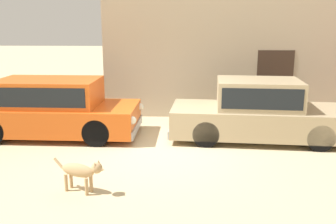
{
  "coord_description": "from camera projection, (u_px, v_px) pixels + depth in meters",
  "views": [
    {
      "loc": [
        0.6,
        -7.97,
        2.89
      ],
      "look_at": [
        0.29,
        0.2,
        0.9
      ],
      "focal_mm": 39.1,
      "sensor_mm": 36.0,
      "label": 1
    }
  ],
  "objects": [
    {
      "name": "parked_sedan_nearest",
      "position": [
        52.0,
        107.0,
        9.52
      ],
      "size": [
        4.46,
        1.89,
        1.5
      ],
      "rotation": [
        0.0,
        0.0,
        -0.02
      ],
      "color": "#D15619",
      "rests_on": "ground_plane"
    },
    {
      "name": "parked_sedan_second",
      "position": [
        259.0,
        111.0,
        9.21
      ],
      "size": [
        4.63,
        2.03,
        1.53
      ],
      "rotation": [
        0.0,
        0.0,
        -0.08
      ],
      "color": "tan",
      "rests_on": "ground_plane"
    },
    {
      "name": "ground_plane",
      "position": [
        155.0,
        152.0,
        8.45
      ],
      "size": [
        80.0,
        80.0,
        0.0
      ],
      "primitive_type": "plane",
      "color": "tan"
    },
    {
      "name": "apartment_block",
      "position": [
        325.0,
        0.0,
        13.09
      ],
      "size": [
        15.08,
        5.31,
        7.36
      ],
      "color": "tan",
      "rests_on": "ground_plane"
    },
    {
      "name": "stray_dog_spotted",
      "position": [
        82.0,
        171.0,
        6.34
      ],
      "size": [
        1.02,
        0.44,
        0.63
      ],
      "rotation": [
        0.0,
        0.0,
        5.93
      ],
      "color": "tan",
      "rests_on": "ground_plane"
    }
  ]
}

